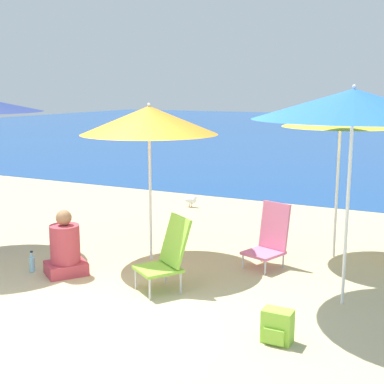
{
  "coord_description": "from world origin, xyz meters",
  "views": [
    {
      "loc": [
        3.28,
        -4.32,
        2.31
      ],
      "look_at": [
        0.24,
        1.7,
        1.0
      ],
      "focal_mm": 50.0,
      "sensor_mm": 36.0,
      "label": 1
    }
  ],
  "objects": [
    {
      "name": "seagull",
      "position": [
        -1.4,
        4.89,
        0.14
      ],
      "size": [
        0.27,
        0.11,
        0.23
      ],
      "color": "gold",
      "rests_on": "ground"
    },
    {
      "name": "water_bottle",
      "position": [
        -1.49,
        0.58,
        0.11
      ],
      "size": [
        0.07,
        0.07,
        0.28
      ],
      "color": "#8CCCEA",
      "rests_on": "ground"
    },
    {
      "name": "beach_umbrella_blue",
      "position": [
        2.27,
        1.33,
        2.15
      ],
      "size": [
        2.08,
        2.08,
        2.35
      ],
      "color": "white",
      "rests_on": "ground"
    },
    {
      "name": "backpack_lime",
      "position": [
        1.91,
        0.13,
        0.15
      ],
      "size": [
        0.28,
        0.2,
        0.31
      ],
      "color": "#8ECC3D",
      "rests_on": "ground"
    },
    {
      "name": "beach_chair_lime",
      "position": [
        0.36,
        0.83,
        0.43
      ],
      "size": [
        0.69,
        0.72,
        0.86
      ],
      "rotation": [
        0.0,
        0.0,
        -0.59
      ],
      "color": "silver",
      "rests_on": "ground"
    },
    {
      "name": "ground_plane",
      "position": [
        0.0,
        0.0,
        0.0
      ],
      "size": [
        60.0,
        60.0,
        0.0
      ],
      "primitive_type": "plane",
      "color": "#C6B284"
    },
    {
      "name": "beach_umbrella_orange",
      "position": [
        -0.39,
        1.7,
        1.9
      ],
      "size": [
        1.81,
        1.81,
        2.13
      ],
      "color": "white",
      "rests_on": "ground"
    },
    {
      "name": "beach_umbrella_yellow",
      "position": [
        1.82,
        2.96,
        1.95
      ],
      "size": [
        1.56,
        1.56,
        2.14
      ],
      "color": "white",
      "rests_on": "ground"
    },
    {
      "name": "beach_chair_pink",
      "position": [
        1.14,
        2.18,
        0.38
      ],
      "size": [
        0.57,
        0.62,
        0.84
      ],
      "rotation": [
        0.0,
        0.0,
        -0.32
      ],
      "color": "silver",
      "rests_on": "ground"
    },
    {
      "name": "person_seated_far",
      "position": [
        -1.04,
        0.71,
        0.33
      ],
      "size": [
        0.61,
        0.63,
        0.84
      ],
      "rotation": [
        0.0,
        0.0,
        -0.62
      ],
      "color": "#BF3F4C",
      "rests_on": "ground"
    }
  ]
}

